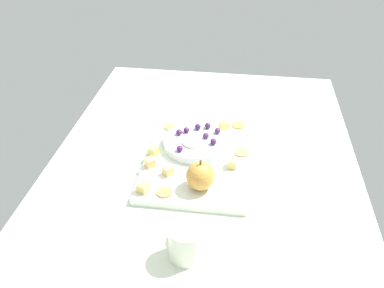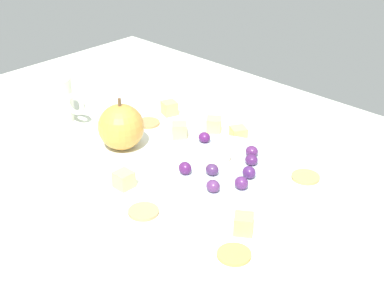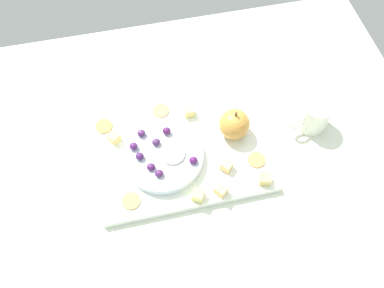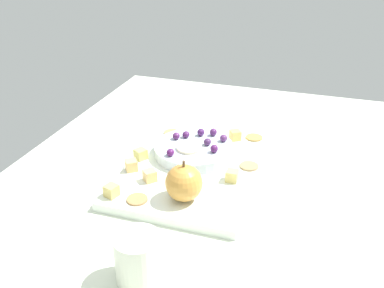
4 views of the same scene
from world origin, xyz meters
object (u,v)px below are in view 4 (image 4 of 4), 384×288
object	(u,v)px
grape_0	(224,138)
cup	(136,257)
platter	(193,168)
grape_5	(170,152)
apple_slice_0	(189,148)
cracker_3	(249,166)
grape_6	(214,149)
grape_4	(176,136)
grape_3	(186,135)
cheese_cube_1	(232,176)
cheese_cube_5	(141,154)
cheese_cube_2	(150,176)
grape_1	(201,132)
cheese_cube_4	(131,165)
grape_7	(214,132)
grape_2	(206,142)
cheese_cube_3	(235,135)
cracker_1	(254,137)
cracker_2	(172,133)
serving_dish	(194,150)
apple_whole	(184,183)
cheese_cube_0	(112,191)
cracker_0	(137,199)

from	to	relation	value
grape_0	cup	xyz separation A→B (cm)	(-41.09, 3.47, -1.17)
platter	grape_5	distance (cm)	6.53
apple_slice_0	cracker_3	bearing A→B (deg)	-88.26
grape_6	cup	bearing A→B (deg)	175.50
platter	cracker_3	bearing A→B (deg)	-77.04
grape_4	cup	size ratio (longest dim) A/B	0.18
grape_3	cheese_cube_1	bearing A→B (deg)	-129.64
cheese_cube_5	grape_3	world-z (taller)	grape_3
cheese_cube_5	grape_3	size ratio (longest dim) A/B	1.26
cheese_cube_2	grape_0	bearing A→B (deg)	-32.89
cheese_cube_1	grape_4	xyz separation A→B (cm)	(10.02, 15.79, 2.02)
cheese_cube_1	grape_3	bearing A→B (deg)	50.36
grape_1	apple_slice_0	size ratio (longest dim) A/B	0.33
cheese_cube_4	grape_7	world-z (taller)	grape_7
grape_3	apple_slice_0	size ratio (longest dim) A/B	0.33
apple_slice_0	grape_2	bearing A→B (deg)	-45.75
cheese_cube_3	cracker_1	world-z (taller)	cheese_cube_3
cheese_cube_3	cheese_cube_4	world-z (taller)	same
cheese_cube_2	apple_slice_0	distance (cm)	12.44
cracker_3	grape_2	distance (cm)	11.28
platter	cheese_cube_5	size ratio (longest dim) A/B	16.61
grape_2	platter	bearing A→B (deg)	165.31
cracker_2	grape_2	bearing A→B (deg)	-124.33
serving_dish	cheese_cube_2	world-z (taller)	same
cheese_cube_4	apple_slice_0	world-z (taller)	apple_slice_0
cheese_cube_5	cracker_1	size ratio (longest dim) A/B	0.59
apple_whole	grape_0	size ratio (longest dim) A/B	3.83
grape_0	grape_2	distance (cm)	4.39
cheese_cube_0	cheese_cube_3	distance (cm)	35.83
grape_1	grape_7	distance (cm)	3.24
cheese_cube_5	grape_6	bearing A→B (deg)	-77.59
cheese_cube_5	cracker_0	world-z (taller)	cheese_cube_5
apple_whole	grape_0	distance (cm)	21.51
grape_7	grape_2	bearing A→B (deg)	174.59
cheese_cube_4	grape_0	world-z (taller)	grape_0
grape_2	apple_slice_0	bearing A→B (deg)	134.25
grape_1	grape_3	xyz separation A→B (cm)	(-2.01, 3.07, -0.11)
cheese_cube_4	grape_5	xyz separation A→B (cm)	(4.56, -7.32, 2.02)
serving_dish	cup	size ratio (longest dim) A/B	1.76
cup	grape_1	bearing A→B (deg)	3.24
grape_7	cheese_cube_0	bearing A→B (deg)	153.61
grape_0	grape_7	world-z (taller)	grape_7
cheese_cube_3	grape_2	distance (cm)	10.64
cheese_cube_3	apple_whole	bearing A→B (deg)	172.07
cheese_cube_2	grape_6	bearing A→B (deg)	-42.25
serving_dish	cheese_cube_4	world-z (taller)	same
grape_5	grape_3	bearing A→B (deg)	-2.57
grape_6	grape_0	bearing A→B (deg)	-6.83
cheese_cube_3	apple_slice_0	size ratio (longest dim) A/B	0.42
grape_0	grape_5	bearing A→B (deg)	137.34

